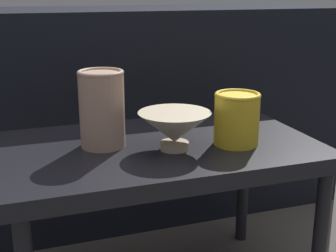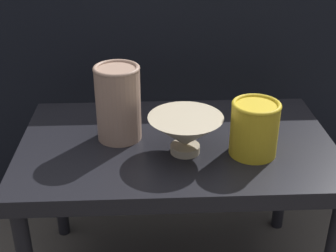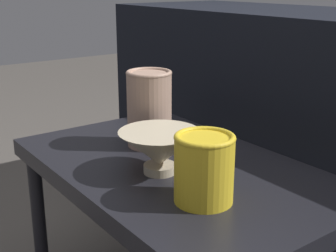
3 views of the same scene
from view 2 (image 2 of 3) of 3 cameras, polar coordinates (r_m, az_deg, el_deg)
table at (r=1.17m, az=1.04°, el=-3.83°), size 0.76×0.47×0.44m
couch_backdrop at (r=1.71m, az=-0.24°, el=5.91°), size 1.67×0.50×0.74m
bowl at (r=1.07m, az=2.13°, el=-0.73°), size 0.17×0.17×0.09m
vase_textured_left at (r=1.12m, az=-6.09°, el=2.92°), size 0.11×0.11×0.19m
vase_colorful_right at (r=1.08m, az=10.49°, el=-0.18°), size 0.11×0.11×0.13m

